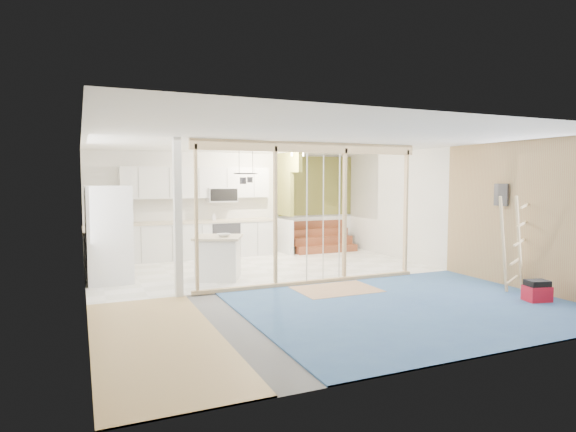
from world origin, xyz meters
name	(u,v)px	position (x,y,z in m)	size (l,w,h in m)	color
room	(296,214)	(0.00, 0.00, 1.30)	(7.01, 8.01, 2.61)	slate
floor_overlays	(298,284)	(0.07, 0.06, 0.01)	(7.00, 8.00, 0.03)	white
stud_frame	(282,198)	(-0.27, 0.00, 1.61)	(4.66, 0.14, 2.60)	#D6B483
base_cabinets	(172,243)	(-1.61, 3.36, 0.47)	(4.45, 2.24, 0.93)	silver
upper_cabinets	(200,184)	(-0.84, 3.82, 1.82)	(3.60, 0.41, 0.85)	silver
green_partition	(309,216)	(2.04, 3.66, 0.94)	(2.25, 1.51, 2.60)	olive
pot_rack	(246,176)	(-0.31, 1.89, 2.00)	(0.52, 0.52, 0.72)	black
sheathing_panel	(531,216)	(3.48, -2.00, 1.30)	(0.02, 4.00, 2.60)	tan
electrical_panel	(501,195)	(3.43, -1.40, 1.65)	(0.04, 0.30, 0.40)	#3B3B40
ceiling_light	(297,154)	(1.40, 3.00, 2.54)	(0.32, 0.32, 0.08)	#FFEABF
fridge	(109,235)	(-3.06, 1.59, 0.90)	(0.81, 0.78, 1.81)	white
island	(218,258)	(-1.14, 1.10, 0.42)	(1.14, 1.14, 0.84)	white
bowl	(224,235)	(-1.07, 0.96, 0.87)	(0.25, 0.25, 0.06)	white
soap_bottle_a	(131,217)	(-2.46, 3.79, 1.07)	(0.11, 0.11, 0.28)	silver
soap_bottle_b	(214,216)	(-0.54, 3.69, 1.02)	(0.08, 0.09, 0.19)	silver
toolbox	(537,292)	(3.00, -2.55, 0.17)	(0.42, 0.35, 0.35)	#B71024
ladder	(513,244)	(3.15, -1.95, 0.84)	(0.88, 0.15, 1.64)	beige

